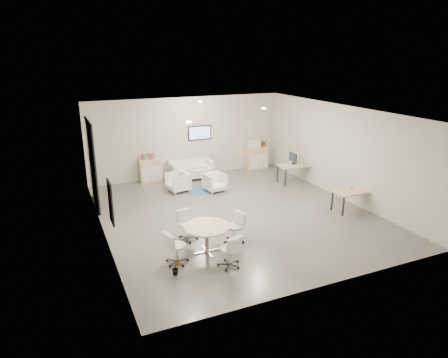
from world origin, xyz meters
name	(u,v)px	position (x,y,z in m)	size (l,w,h in m)	color
room_shell	(236,165)	(0.00, 0.00, 1.60)	(9.60, 10.60, 4.80)	#54514D
glass_door	(91,162)	(-3.95, 2.51, 1.50)	(0.09, 1.90, 2.85)	black
artwork	(111,202)	(-3.97, -1.60, 1.55)	(0.05, 0.54, 1.04)	black
wall_tv	(200,133)	(0.50, 4.46, 1.75)	(0.98, 0.06, 0.58)	black
ceiling_spots	(219,109)	(-0.20, 0.83, 3.18)	(3.14, 4.14, 0.03)	#FFEAC6
sideboard_left	(150,171)	(-1.66, 4.26, 0.46)	(0.82, 0.43, 0.92)	#DAB783
sideboard_right	(257,158)	(3.04, 4.24, 0.48)	(0.96, 0.47, 0.96)	#DAB783
books	(148,156)	(-1.70, 4.26, 1.03)	(0.48, 0.14, 0.22)	red
printer	(254,144)	(2.88, 4.24, 1.12)	(0.50, 0.43, 0.33)	white
loveseat	(191,170)	(-0.05, 4.07, 0.35)	(1.76, 0.95, 0.64)	silver
blue_rug	(205,189)	(-0.01, 2.58, 0.01)	(1.42, 0.95, 0.01)	#33599C
armchair_left	(178,181)	(-1.00, 2.78, 0.38)	(0.74, 0.69, 0.76)	silver
armchair_right	(215,181)	(0.25, 2.25, 0.36)	(0.71, 0.66, 0.73)	silver
desk_rear	(296,167)	(3.50, 1.92, 0.64)	(1.41, 0.79, 0.71)	#DAB783
desk_front	(353,193)	(3.55, -1.27, 0.59)	(1.29, 0.68, 0.66)	#DAB783
monitor	(293,158)	(3.46, 2.07, 0.95)	(0.20, 0.50, 0.44)	black
round_table	(207,229)	(-1.76, -2.03, 0.64)	(1.19, 1.19, 0.72)	#DAB783
meeting_chairs	(207,237)	(-1.76, -2.03, 0.41)	(2.43, 2.43, 0.82)	white
plant_cabinet	(264,143)	(3.39, 4.27, 1.10)	(0.30, 0.33, 0.26)	#3F7F3F
plant_floor	(176,272)	(-2.81, -2.75, 0.08)	(0.19, 0.34, 0.15)	#3F7F3F
cup	(351,188)	(3.58, -1.13, 0.72)	(0.12, 0.09, 0.12)	white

